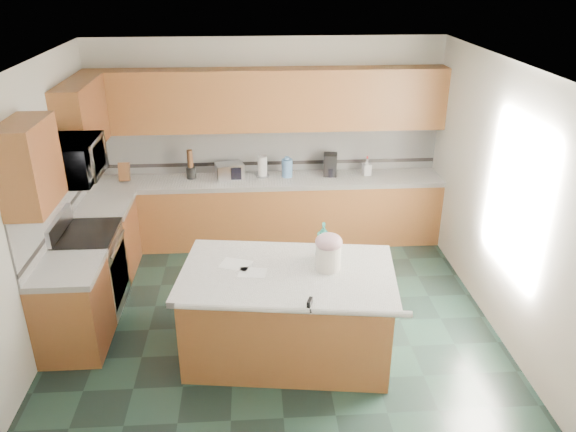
{
  "coord_description": "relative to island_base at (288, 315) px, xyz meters",
  "views": [
    {
      "loc": [
        -0.2,
        -4.98,
        3.56
      ],
      "look_at": [
        0.15,
        0.35,
        1.12
      ],
      "focal_mm": 35.0,
      "sensor_mm": 36.0,
      "label": 1
    }
  ],
  "objects": [
    {
      "name": "clamp_handle",
      "position": [
        0.15,
        -0.63,
        0.48
      ],
      "size": [
        0.02,
        0.07,
        0.02
      ],
      "primitive_type": "cylinder",
      "rotation": [
        1.57,
        0.0,
        0.0
      ],
      "color": "black",
      "rests_on": "island_top"
    },
    {
      "name": "window_light_proxy",
      "position": [
        2.2,
        0.25,
        1.07
      ],
      "size": [
        0.02,
        1.4,
        1.1
      ],
      "primitive_type": "cube",
      "color": "white",
      "rests_on": "wall_right"
    },
    {
      "name": "toaster_oven",
      "position": [
        -0.6,
        2.5,
        0.59
      ],
      "size": [
        0.4,
        0.32,
        0.2
      ],
      "primitive_type": "cube",
      "rotation": [
        0.0,
        0.0,
        0.25
      ],
      "color": "#B7B7BC",
      "rests_on": "back_countertop"
    },
    {
      "name": "back_upper_cab",
      "position": [
        -0.09,
        2.59,
        1.51
      ],
      "size": [
        4.6,
        0.33,
        0.78
      ],
      "primitive_type": "cube",
      "color": "#462212",
      "rests_on": "wall_back"
    },
    {
      "name": "island_bullnose",
      "position": [
        0.0,
        -0.59,
        0.46
      ],
      "size": [
        1.98,
        0.32,
        0.06
      ],
      "primitive_type": "cylinder",
      "rotation": [
        0.0,
        1.57,
        -0.13
      ],
      "color": "white",
      "rests_on": "island_base"
    },
    {
      "name": "wall_left",
      "position": [
        -2.41,
        0.45,
        0.92
      ],
      "size": [
        0.04,
        4.6,
        2.7
      ],
      "primitive_type": "cube",
      "color": "silver",
      "rests_on": "ground"
    },
    {
      "name": "paper_towel_base",
      "position": [
        -0.17,
        2.55,
        0.5
      ],
      "size": [
        0.18,
        0.18,
        0.01
      ],
      "primitive_type": "cylinder",
      "color": "#B7B7BC",
      "rests_on": "back_countertop"
    },
    {
      "name": "soap_back_cap",
      "position": [
        1.23,
        2.5,
        0.74
      ],
      "size": [
        0.02,
        0.02,
        0.03
      ],
      "primitive_type": "cylinder",
      "color": "red",
      "rests_on": "soap_bottle_back"
    },
    {
      "name": "treat_jar_knob_end_r",
      "position": [
        0.42,
        0.03,
        0.82
      ],
      "size": [
        0.04,
        0.04,
        0.04
      ],
      "primitive_type": "sphere",
      "color": "tan",
      "rests_on": "treat_jar_lid"
    },
    {
      "name": "wall_front",
      "position": [
        -0.09,
        -1.87,
        0.92
      ],
      "size": [
        4.6,
        0.04,
        2.7
      ],
      "primitive_type": "cube",
      "color": "silver",
      "rests_on": "ground"
    },
    {
      "name": "microwave",
      "position": [
        -2.09,
        0.95,
        1.3
      ],
      "size": [
        0.5,
        0.73,
        0.41
      ],
      "primitive_type": "imported",
      "rotation": [
        0.0,
        0.0,
        1.57
      ],
      "color": "#B7B7BC",
      "rests_on": "wall_left"
    },
    {
      "name": "range_handle",
      "position": [
        -1.77,
        0.95,
        0.35
      ],
      "size": [
        0.02,
        0.66,
        0.02
      ],
      "primitive_type": "cylinder",
      "rotation": [
        1.57,
        0.0,
        0.0
      ],
      "color": "#B7B7BC",
      "rests_on": "range_body"
    },
    {
      "name": "treat_jar_knob",
      "position": [
        0.38,
        0.03,
        0.82
      ],
      "size": [
        0.08,
        0.03,
        0.03
      ],
      "primitive_type": "cylinder",
      "rotation": [
        0.0,
        1.57,
        0.0
      ],
      "color": "tan",
      "rests_on": "treat_jar_lid"
    },
    {
      "name": "clamp_body",
      "position": [
        0.15,
        -0.57,
        0.5
      ],
      "size": [
        0.06,
        0.1,
        0.09
      ],
      "primitive_type": "cube",
      "rotation": [
        0.0,
        0.0,
        -0.35
      ],
      "color": "black",
      "rests_on": "island_top"
    },
    {
      "name": "back_base_cab",
      "position": [
        -0.09,
        2.45,
        0.0
      ],
      "size": [
        4.6,
        0.6,
        0.86
      ],
      "primitive_type": "cube",
      "color": "#462212",
      "rests_on": "ground"
    },
    {
      "name": "left_base_cab_rear",
      "position": [
        -2.09,
        1.74,
        0.0
      ],
      "size": [
        0.6,
        0.82,
        0.86
      ],
      "primitive_type": "cube",
      "color": "#462212",
      "rests_on": "ground"
    },
    {
      "name": "left_backsplash",
      "position": [
        -2.38,
        1.0,
        0.81
      ],
      "size": [
        0.02,
        2.3,
        0.63
      ],
      "primitive_type": "cube",
      "color": "silver",
      "rests_on": "wall_left"
    },
    {
      "name": "left_counter_rear",
      "position": [
        -2.09,
        1.74,
        0.46
      ],
      "size": [
        0.64,
        0.82,
        0.06
      ],
      "primitive_type": "cube",
      "color": "white",
      "rests_on": "left_base_cab_rear"
    },
    {
      "name": "back_countertop",
      "position": [
        -0.09,
        2.45,
        0.46
      ],
      "size": [
        4.6,
        0.64,
        0.06
      ],
      "primitive_type": "cube",
      "color": "white",
      "rests_on": "back_base_cab"
    },
    {
      "name": "utensil_crock",
      "position": [
        -1.12,
        2.53,
        0.57
      ],
      "size": [
        0.13,
        0.13,
        0.16
      ],
      "primitive_type": "cylinder",
      "color": "black",
      "rests_on": "back_countertop"
    },
    {
      "name": "utensil_bundle",
      "position": [
        -1.12,
        2.53,
        0.76
      ],
      "size": [
        0.07,
        0.07,
        0.23
      ],
      "primitive_type": "cylinder",
      "color": "#472814",
      "rests_on": "utensil_crock"
    },
    {
      "name": "soap_bottle_island",
      "position": [
        0.36,
        0.23,
        0.68
      ],
      "size": [
        0.16,
        0.16,
        0.37
      ],
      "primitive_type": "imported",
      "rotation": [
        0.0,
        0.0,
        -0.13
      ],
      "color": "teal",
      "rests_on": "island_top"
    },
    {
      "name": "knife_block",
      "position": [
        -1.98,
        2.5,
        0.61
      ],
      "size": [
        0.14,
        0.18,
        0.27
      ],
      "primitive_type": "cube",
      "rotation": [
        -0.31,
        0.0,
        0.02
      ],
      "color": "#472814",
      "rests_on": "back_countertop"
    },
    {
      "name": "paper_towel",
      "position": [
        -0.17,
        2.55,
        0.63
      ],
      "size": [
        0.12,
        0.12,
        0.28
      ],
      "primitive_type": "cylinder",
      "color": "white",
      "rests_on": "back_countertop"
    },
    {
      "name": "island_base",
      "position": [
        0.0,
        0.0,
        0.0
      ],
      "size": [
        2.02,
        1.32,
        0.86
      ],
      "primitive_type": "cube",
      "rotation": [
        0.0,
        0.0,
        -0.13
      ],
      "color": "#462212",
      "rests_on": "ground"
    },
    {
      "name": "left_accent_band",
      "position": [
        -2.37,
        1.0,
        0.61
      ],
      "size": [
        0.01,
        2.3,
        0.05
      ],
      "primitive_type": "cube",
      "color": "black",
      "rests_on": "wall_left"
    },
    {
      "name": "toaster_oven_door",
      "position": [
        -0.6,
        2.39,
        0.59
      ],
      "size": [
        0.31,
        0.01,
        0.16
      ],
      "primitive_type": "cube",
      "color": "black",
      "rests_on": "toaster_oven"
    },
    {
      "name": "back_accent_band",
      "position": [
        -0.09,
        2.73,
        0.61
      ],
      "size": [
        4.6,
        0.01,
        0.05
      ],
      "primitive_type": "cube",
      "color": "black",
      "rests_on": "back_countertop"
    },
    {
      "name": "ceiling",
      "position": [
        -0.09,
        0.45,
        2.27
      ],
      "size": [
        4.6,
        4.6,
        0.0
      ],
      "primitive_type": "plane",
      "color": "white",
      "rests_on": "ground"
    },
    {
      "name": "wall_right",
      "position": [
        2.23,
        0.45,
        0.92
      ],
      "size": [
        0.04,
        4.6,
        2.7
      ],
      "primitive_type": "cube",
      "color": "silver",
      "rests_on": "ground"
    },
    {
      "name": "range_cooktop",
      "position": [
        -2.09,
        0.95,
        0.47
      ],
      "size": [
        0.62,
        0.78,
        0.04
      ],
      "primitive_type": "cube",
      "color": "black",
      "rests_on": "range_body"
    },
    {
      "name": "paper_sheet_a",
      "position": [
        -0.33,
        -0.0,
        0.49
      ],
      "size": [
        0.28,
        0.22,
        0.0
      ],
      "primitive_type": "cube",
      "rotation": [
        0.0,
        0.0,
        -0.15
      ],
      "color": "white",
      "rests_on": "island_top"
    },
    {
      "name": "paper_sheet_b",
      "position": [
        -0.48,
        0.16,
        0.49
      ],
      "size": [
        0.34,
        0.3,
        0.0
      ],
      "primitive_type": "cube",
      "rotation": [
        0.0,
        0.0,
        -0.35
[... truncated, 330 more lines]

